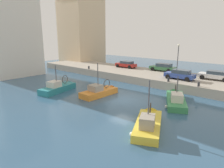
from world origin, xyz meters
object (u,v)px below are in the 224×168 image
parked_car_red (126,64)px  parked_car_blue (180,74)px  parked_car_white (215,75)px  mooring_bollard_south (199,84)px  fishing_boat_green (175,101)px  quay_streetlamp (178,54)px  parked_car_green (163,67)px  mooring_bollard_mid (168,80)px  mooring_bollard_north (89,68)px  fishing_boat_teal (60,90)px  fishing_boat_orange (101,94)px  fishing_boat_yellow (148,125)px

parked_car_red → parked_car_blue: parked_car_blue is taller
parked_car_white → mooring_bollard_south: parked_car_white is taller
fishing_boat_green → quay_streetlamp: size_ratio=1.45×
parked_car_green → mooring_bollard_mid: bearing=-147.7°
parked_car_red → parked_car_blue: 12.78m
mooring_bollard_south → mooring_bollard_mid: size_ratio=1.00×
parked_car_green → parked_car_red: size_ratio=1.07×
parked_car_blue → mooring_bollard_mid: (-2.53, 0.53, -0.44)m
parked_car_blue → mooring_bollard_north: size_ratio=7.60×
parked_car_red → parked_car_white: bearing=-91.6°
parked_car_white → parked_car_red: (0.46, 16.23, -0.01)m
fishing_boat_teal → fishing_boat_green: bearing=-67.3°
fishing_boat_orange → fishing_boat_yellow: size_ratio=0.92×
parked_car_white → mooring_bollard_south: bearing=175.3°
fishing_boat_teal → mooring_bollard_south: size_ratio=11.71×
fishing_boat_yellow → mooring_bollard_mid: size_ratio=11.53×
fishing_boat_orange → fishing_boat_teal: bearing=112.9°
fishing_boat_orange → mooring_bollard_south: (7.67, -9.33, 1.35)m
parked_car_green → quay_streetlamp: quay_streetlamp is taller
parked_car_red → mooring_bollard_mid: bearing=-116.8°
parked_car_white → mooring_bollard_north: bearing=105.0°
fishing_boat_orange → mooring_bollard_south: size_ratio=10.64×
parked_car_white → fishing_boat_orange: bearing=143.4°
parked_car_white → fishing_boat_green: bearing=171.5°
parked_car_green → parked_car_blue: size_ratio=1.07×
fishing_boat_yellow → parked_car_green: bearing=24.4°
fishing_boat_teal → parked_car_red: (15.98, 0.87, 1.74)m
parked_car_red → parked_car_blue: (-3.43, -12.31, 0.05)m
mooring_bollard_mid → quay_streetlamp: bearing=13.2°
fishing_boat_green → fishing_boat_teal: size_ratio=1.09×
fishing_boat_yellow → parked_car_green: size_ratio=1.42×
parked_car_red → mooring_bollard_mid: (-5.96, -11.78, -0.39)m
mooring_bollard_south → fishing_boat_green: bearing=166.6°
fishing_boat_orange → mooring_bollard_south: fishing_boat_orange is taller
parked_car_white → mooring_bollard_mid: bearing=141.0°
parked_car_green → mooring_bollard_south: size_ratio=8.13×
fishing_boat_yellow → parked_car_white: (17.08, -0.48, 1.76)m
fishing_boat_teal → parked_car_green: 18.43m
parked_car_green → parked_car_blue: parked_car_blue is taller
fishing_boat_teal → parked_car_green: (17.20, -6.37, 1.77)m
parked_car_white → parked_car_blue: 4.92m
mooring_bollard_mid → fishing_boat_green: bearing=-144.6°
parked_car_red → quay_streetlamp: 10.77m
parked_car_green → parked_car_white: size_ratio=1.02×
fishing_boat_green → fishing_boat_yellow: bearing=-172.5°
parked_car_red → mooring_bollard_north: parked_car_red is taller
mooring_bollard_mid → fishing_boat_teal: bearing=132.6°
fishing_boat_orange → parked_car_red: fishing_boat_orange is taller
parked_car_white → parked_car_blue: parked_car_blue is taller
mooring_bollard_mid → quay_streetlamp: size_ratio=0.11×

